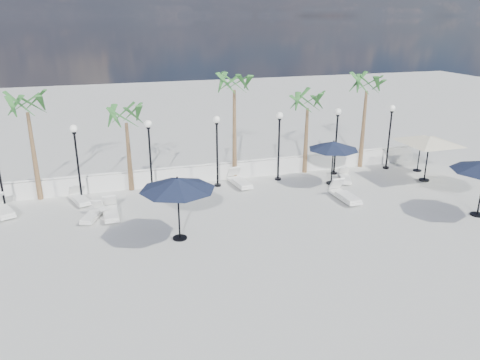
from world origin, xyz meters
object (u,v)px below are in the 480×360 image
object	(u,v)px
lounger_3	(93,215)
parasol_navy_mid	(334,146)
lounger_0	(2,209)
lounger_2	(111,212)
lounger_4	(239,181)
parasol_cream_sq_b	(422,136)
lounger_1	(79,198)
parasol_navy_left	(177,184)
lounger_6	(345,195)
parasol_cream_sq_a	(430,137)
lounger_5	(345,178)

from	to	relation	value
lounger_3	parasol_navy_mid	bearing A→B (deg)	27.41
lounger_0	lounger_2	world-z (taller)	lounger_0
lounger_0	lounger_4	bearing A→B (deg)	-20.52
lounger_2	parasol_cream_sq_b	bearing A→B (deg)	4.42
lounger_1	parasol_navy_left	xyz separation A→B (m)	(4.01, -5.40, 2.17)
parasol_cream_sq_b	lounger_6	bearing A→B (deg)	-156.01
lounger_0	lounger_1	world-z (taller)	lounger_0
parasol_navy_left	lounger_3	bearing A→B (deg)	137.50
lounger_6	parasol_cream_sq_a	bearing A→B (deg)	10.79
lounger_3	parasol_cream_sq_a	distance (m)	17.93
lounger_3	parasol_cream_sq_a	xyz separation A→B (m)	(17.79, -0.00, 2.29)
lounger_6	lounger_5	bearing A→B (deg)	58.25
parasol_navy_left	parasol_cream_sq_a	bearing A→B (deg)	12.28
parasol_navy_left	parasol_navy_mid	xyz separation A→B (m)	(9.16, 4.24, -0.25)
lounger_1	parasol_navy_left	size ratio (longest dim) A/B	0.61
lounger_5	parasol_cream_sq_b	distance (m)	5.39
lounger_1	parasol_cream_sq_b	size ratio (longest dim) A/B	0.41
lounger_5	parasol_navy_left	bearing A→B (deg)	-133.90
lounger_0	parasol_cream_sq_a	xyz separation A→B (m)	(21.78, -1.79, 2.24)
parasol_cream_sq_a	parasol_cream_sq_b	size ratio (longest dim) A/B	1.19
lounger_3	parasol_navy_mid	distance (m)	12.78
lounger_0	parasol_cream_sq_b	distance (m)	22.58
lounger_0	lounger_1	size ratio (longest dim) A/B	1.15
parasol_navy_mid	lounger_0	bearing A→B (deg)	177.65
lounger_4	parasol_navy_left	bearing A→B (deg)	-135.60
lounger_3	parasol_navy_mid	xyz separation A→B (m)	(12.58, 1.10, 1.93)
lounger_1	lounger_3	size ratio (longest dim) A/B	1.06
lounger_6	parasol_cream_sq_a	world-z (taller)	parasol_cream_sq_a
parasol_cream_sq_a	parasol_cream_sq_b	world-z (taller)	parasol_cream_sq_a
lounger_5	parasol_cream_sq_a	distance (m)	5.01
lounger_5	lounger_4	bearing A→B (deg)	-167.59
lounger_3	parasol_cream_sq_a	size ratio (longest dim) A/B	0.32
lounger_0	lounger_6	world-z (taller)	lounger_6
lounger_2	parasol_navy_left	size ratio (longest dim) A/B	0.64
lounger_4	lounger_5	xyz separation A→B (m)	(5.83, -1.08, -0.05)
lounger_1	parasol_navy_mid	distance (m)	13.36
lounger_0	parasol_cream_sq_b	world-z (taller)	parasol_cream_sq_b
lounger_1	lounger_3	distance (m)	2.34
lounger_2	lounger_6	xyz separation A→B (m)	(11.26, -1.29, 0.03)
lounger_6	parasol_navy_left	bearing A→B (deg)	-169.98
lounger_3	lounger_6	distance (m)	12.14
lounger_1	lounger_5	size ratio (longest dim) A/B	1.08
lounger_1	lounger_2	bearing A→B (deg)	-77.33
lounger_2	lounger_6	bearing A→B (deg)	-7.22
lounger_4	lounger_5	world-z (taller)	lounger_4
lounger_4	parasol_navy_mid	distance (m)	5.40
parasol_navy_left	lounger_2	bearing A→B (deg)	129.83
lounger_3	lounger_5	xyz separation A→B (m)	(13.49, 1.19, -0.01)
parasol_cream_sq_b	parasol_navy_left	bearing A→B (deg)	-162.70
lounger_5	parasol_cream_sq_b	world-z (taller)	parasol_cream_sq_b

